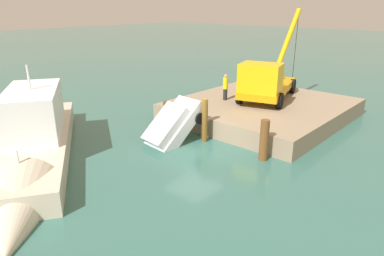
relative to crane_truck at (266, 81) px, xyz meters
name	(u,v)px	position (x,y,z in m)	size (l,w,h in m)	color
ground	(194,146)	(7.14, -0.01, -2.42)	(200.00, 200.00, 0.00)	#386B60
dock	(262,109)	(0.24, -0.01, -1.87)	(10.68, 9.85, 1.09)	gray
crane_truck	(266,81)	(0.00, 0.00, 0.00)	(8.61, 4.35, 5.86)	orange
dock_worker	(225,87)	(1.58, -2.13, -0.43)	(0.34, 0.34, 1.75)	#242424
salvaged_car	(168,132)	(7.70, -1.38, -1.79)	(4.09, 2.38, 3.55)	silver
moored_yacht	(33,159)	(14.15, -3.70, -1.92)	(10.26, 13.94, 5.89)	beige
piling_near	(167,114)	(5.93, -3.34, -1.60)	(0.38, 0.38, 1.65)	brown
piling_mid	(205,120)	(6.17, -0.07, -1.21)	(0.33, 0.33, 2.43)	brown
piling_far	(264,140)	(6.15, 3.66, -1.39)	(0.43, 0.43, 2.05)	brown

